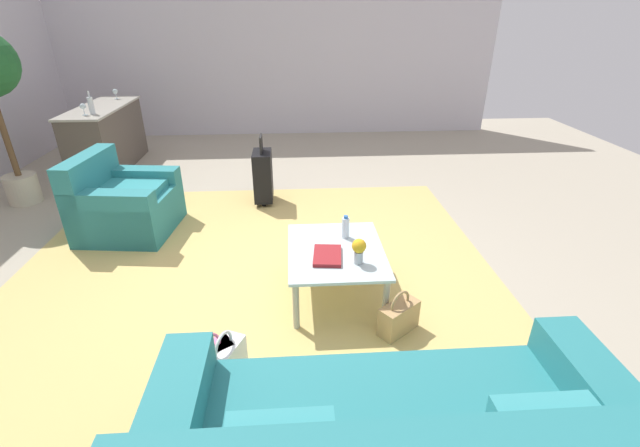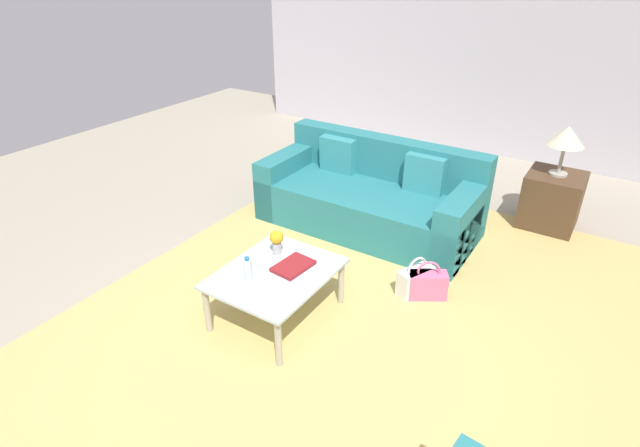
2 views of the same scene
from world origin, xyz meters
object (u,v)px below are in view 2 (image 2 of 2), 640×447
object	(u,v)px
couch	(372,198)
handbag_tan	(275,258)
handbag_pink	(427,284)
table_lamp	(567,137)
side_table	(551,200)
coffee_table_book	(293,266)
handbag_white	(415,280)
water_bottle	(248,270)
coffee_table	(276,277)
flower_vase	(277,240)

from	to	relation	value
couch	handbag_tan	world-z (taller)	couch
handbag_tan	handbag_pink	bearing A→B (deg)	105.28
couch	table_lamp	distance (m)	2.00
side_table	table_lamp	size ratio (longest dim) A/B	1.13
coffee_table_book	handbag_white	world-z (taller)	coffee_table_book
couch	handbag_white	bearing A→B (deg)	44.55
water_bottle	table_lamp	distance (m)	3.43
couch	water_bottle	xyz separation A→B (m)	(2.00, 0.00, 0.22)
water_bottle	table_lamp	bearing A→B (deg)	151.93
coffee_table	handbag_tan	world-z (taller)	coffee_table
table_lamp	coffee_table	bearing A→B (deg)	-28.18
handbag_tan	handbag_pink	world-z (taller)	same
table_lamp	handbag_pink	distance (m)	2.18
water_bottle	flower_vase	xyz separation A→B (m)	(-0.42, -0.05, 0.03)
coffee_table	water_bottle	size ratio (longest dim) A/B	4.68
flower_vase	coffee_table_book	bearing A→B (deg)	66.50
coffee_table_book	couch	bearing A→B (deg)	-167.87
side_table	handbag_pink	bearing A→B (deg)	-17.14
table_lamp	water_bottle	bearing A→B (deg)	-28.07
coffee_table	handbag_pink	bearing A→B (deg)	134.13
side_table	handbag_pink	distance (m)	2.01
handbag_pink	couch	bearing A→B (deg)	-132.33
water_bottle	coffee_table_book	world-z (taller)	water_bottle
water_bottle	coffee_table	bearing A→B (deg)	153.43
handbag_tan	coffee_table	bearing A→B (deg)	39.00
handbag_white	handbag_tan	size ratio (longest dim) A/B	1.00
water_bottle	flower_vase	world-z (taller)	flower_vase
couch	coffee_table_book	xyz separation A→B (m)	(1.68, 0.18, 0.14)
water_bottle	handbag_white	distance (m)	1.46
coffee_table	handbag_tan	bearing A→B (deg)	-141.00
handbag_white	side_table	bearing A→B (deg)	159.94
flower_vase	handbag_tan	xyz separation A→B (m)	(-0.30, -0.27, -0.42)
coffee_table_book	table_lamp	world-z (taller)	table_lamp
handbag_white	handbag_tan	bearing A→B (deg)	-73.30
coffee_table_book	handbag_tan	world-z (taller)	coffee_table_book
couch	coffee_table_book	bearing A→B (deg)	6.12
coffee_table	handbag_white	distance (m)	1.22
water_bottle	side_table	distance (m)	3.41
handbag_pink	side_table	bearing A→B (deg)	162.86
couch	coffee_table	world-z (taller)	couch
coffee_table	handbag_pink	size ratio (longest dim) A/B	2.67
handbag_tan	handbag_white	bearing A→B (deg)	106.70
water_bottle	flower_vase	bearing A→B (deg)	-173.21
side_table	table_lamp	xyz separation A→B (m)	(0.00, 0.00, 0.69)
coffee_table	table_lamp	bearing A→B (deg)	151.82
couch	water_bottle	size ratio (longest dim) A/B	10.93
coffee_table_book	handbag_tan	bearing A→B (deg)	-122.54
handbag_white	couch	bearing A→B (deg)	-135.45
water_bottle	side_table	bearing A→B (deg)	151.93
side_table	water_bottle	bearing A→B (deg)	-28.07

